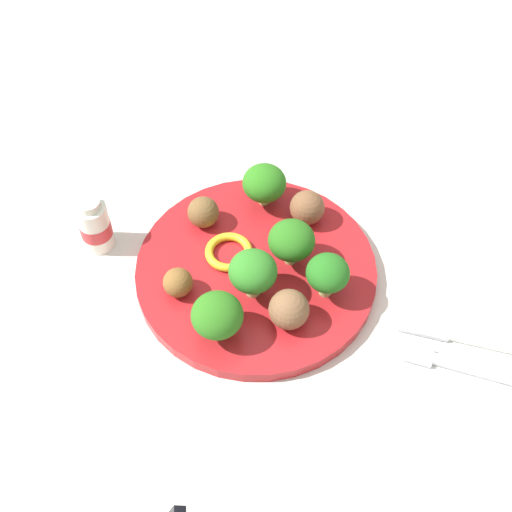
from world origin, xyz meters
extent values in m
plane|color=silver|center=(0.00, 0.00, 0.00)|extent=(4.00, 4.00, 0.00)
cylinder|color=red|center=(0.00, 0.00, 0.01)|extent=(0.28, 0.28, 0.02)
cylinder|color=#A4D074|center=(0.01, 0.10, 0.02)|extent=(0.02, 0.02, 0.01)
ellipsoid|color=#2E711D|center=(0.01, 0.10, 0.05)|extent=(0.06, 0.06, 0.04)
cylinder|color=#9DC36D|center=(-0.08, 0.01, 0.03)|extent=(0.01, 0.01, 0.02)
ellipsoid|color=#266D1F|center=(-0.08, 0.01, 0.05)|extent=(0.05, 0.05, 0.04)
cylinder|color=#97C16C|center=(-0.04, -0.02, 0.02)|extent=(0.01, 0.01, 0.02)
ellipsoid|color=#2B6F1D|center=(-0.04, -0.02, 0.05)|extent=(0.05, 0.05, 0.04)
cylinder|color=#9AC16D|center=(0.02, -0.10, 0.02)|extent=(0.01, 0.01, 0.01)
ellipsoid|color=#2D761C|center=(0.02, -0.10, 0.05)|extent=(0.05, 0.05, 0.04)
cylinder|color=#9DC46F|center=(-0.01, 0.04, 0.03)|extent=(0.02, 0.02, 0.02)
ellipsoid|color=#317E26|center=(-0.01, 0.04, 0.06)|extent=(0.05, 0.05, 0.04)
sphere|color=brown|center=(0.07, 0.06, 0.03)|extent=(0.03, 0.03, 0.03)
sphere|color=brown|center=(-0.05, 0.06, 0.04)|extent=(0.04, 0.04, 0.04)
sphere|color=brown|center=(0.08, -0.05, 0.03)|extent=(0.04, 0.04, 0.04)
sphere|color=brown|center=(-0.04, -0.09, 0.04)|extent=(0.04, 0.04, 0.04)
torus|color=yellow|center=(0.04, -0.01, 0.02)|extent=(0.07, 0.07, 0.01)
cube|color=white|center=(-0.24, 0.04, 0.00)|extent=(0.17, 0.12, 0.01)
cube|color=silver|center=(-0.26, 0.06, 0.01)|extent=(0.09, 0.01, 0.01)
cube|color=silver|center=(-0.20, 0.06, 0.01)|extent=(0.03, 0.02, 0.01)
cube|color=white|center=(-0.27, 0.02, 0.01)|extent=(0.09, 0.01, 0.01)
cube|color=silver|center=(-0.20, 0.02, 0.01)|extent=(0.06, 0.02, 0.01)
cylinder|color=white|center=(0.20, 0.01, 0.03)|extent=(0.04, 0.04, 0.07)
cylinder|color=red|center=(0.20, 0.01, 0.03)|extent=(0.04, 0.04, 0.02)
cylinder|color=silver|center=(0.20, 0.01, 0.07)|extent=(0.03, 0.03, 0.01)
camera|label=1|loc=(-0.13, 0.44, 0.63)|focal=46.61mm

